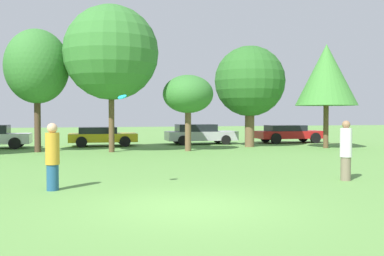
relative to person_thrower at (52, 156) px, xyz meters
The scene contains 12 objects.
ground_plane 4.07m from the person_thrower, 45.60° to the right, with size 120.00×120.00×0.00m, color #5B8E42.
person_thrower is the anchor object (origin of this frame).
person_catcher 8.11m from the person_thrower, ahead, with size 0.34×0.34×1.73m.
frisbee 2.30m from the person_thrower, 14.89° to the right, with size 0.24×0.22×0.15m.
tree_2 12.64m from the person_thrower, 94.86° to the left, with size 3.20×3.20×6.22m.
tree_3 12.18m from the person_thrower, 76.93° to the left, with size 4.79×4.79×7.44m.
tree_4 12.74m from the person_thrower, 58.78° to the left, with size 2.65×2.65×3.98m.
tree_5 16.87m from the person_thrower, 49.37° to the left, with size 4.15×4.15×5.96m.
tree_6 18.28m from the person_thrower, 35.71° to the left, with size 3.48×3.48×5.91m.
parked_car_yellow 15.76m from the person_thrower, 81.13° to the left, with size 4.11×2.21×1.15m.
parked_car_silver 17.94m from the person_thrower, 61.11° to the left, with size 4.59×2.17×1.28m.
parked_car_red 21.30m from the person_thrower, 45.81° to the left, with size 4.63×2.08×1.19m.
Camera 1 is at (-2.47, -8.74, 1.90)m, focal length 41.41 mm.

